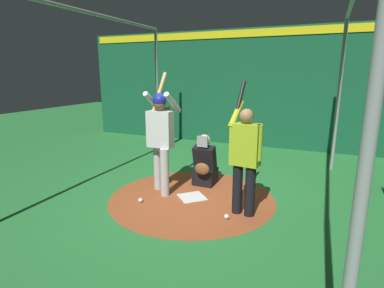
# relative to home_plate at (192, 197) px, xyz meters

# --- Properties ---
(ground_plane) EXTENTS (26.67, 26.67, 0.00)m
(ground_plane) POSITION_rel_home_plate_xyz_m (0.00, 0.00, -0.01)
(ground_plane) COLOR #287A38
(dirt_circle) EXTENTS (2.82, 2.82, 0.01)m
(dirt_circle) POSITION_rel_home_plate_xyz_m (0.00, 0.00, -0.01)
(dirt_circle) COLOR #9E4C28
(dirt_circle) RESTS_ON ground
(home_plate) EXTENTS (0.59, 0.59, 0.01)m
(home_plate) POSITION_rel_home_plate_xyz_m (0.00, 0.00, 0.00)
(home_plate) COLOR white
(home_plate) RESTS_ON dirt_circle
(batter) EXTENTS (0.68, 0.49, 2.11)m
(batter) POSITION_rel_home_plate_xyz_m (-0.04, -0.62, 1.06)
(batter) COLOR #B3B3B7
(batter) RESTS_ON ground
(catcher) EXTENTS (0.58, 0.40, 0.98)m
(catcher) POSITION_rel_home_plate_xyz_m (-0.69, -0.04, 0.38)
(catcher) COLOR black
(catcher) RESTS_ON ground
(visitor) EXTENTS (0.57, 0.51, 1.98)m
(visitor) POSITION_rel_home_plate_xyz_m (0.25, 0.95, 0.92)
(visitor) COLOR black
(visitor) RESTS_ON ground
(back_wall) EXTENTS (0.22, 10.67, 3.30)m
(back_wall) POSITION_rel_home_plate_xyz_m (-4.34, 0.00, 1.65)
(back_wall) COLOR #145133
(back_wall) RESTS_ON ground
(cage_frame) EXTENTS (5.54, 4.48, 3.21)m
(cage_frame) POSITION_rel_home_plate_xyz_m (0.00, 0.00, 2.21)
(cage_frame) COLOR gray
(cage_frame) RESTS_ON ground
(bat_rack) EXTENTS (1.06, 0.20, 1.05)m
(bat_rack) POSITION_rel_home_plate_xyz_m (-4.10, -2.62, 0.48)
(bat_rack) COLOR olive
(bat_rack) RESTS_ON ground
(baseball_0) EXTENTS (0.07, 0.07, 0.07)m
(baseball_0) POSITION_rel_home_plate_xyz_m (0.53, 0.78, 0.03)
(baseball_0) COLOR white
(baseball_0) RESTS_ON dirt_circle
(baseball_1) EXTENTS (0.07, 0.07, 0.07)m
(baseball_1) POSITION_rel_home_plate_xyz_m (0.53, -0.70, 0.03)
(baseball_1) COLOR white
(baseball_1) RESTS_ON dirt_circle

